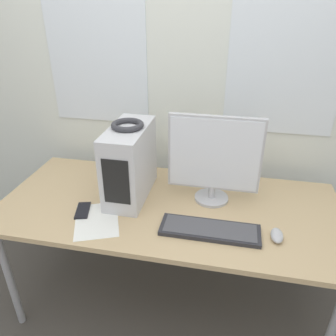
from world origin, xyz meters
The scene contains 9 objects.
wall_back centered at (0.00, 0.95, 1.35)m, with size 8.00×0.07×2.70m.
desk centered at (0.00, 0.41, 0.68)m, with size 1.82×0.82×0.73m.
pc_tower centered at (-0.23, 0.47, 0.93)m, with size 0.19×0.43×0.40m.
headphones centered at (-0.23, 0.47, 1.15)m, with size 0.17×0.17×0.03m.
monitor_main centered at (0.22, 0.51, 0.99)m, with size 0.48×0.18×0.48m.
keyboard centered at (0.24, 0.22, 0.75)m, with size 0.47×0.16×0.02m.
mouse centered at (0.54, 0.24, 0.75)m, with size 0.06×0.11×0.04m.
cell_phone centered at (-0.42, 0.26, 0.74)m, with size 0.10×0.16×0.01m.
paper_sheet_left centered at (-0.32, 0.20, 0.74)m, with size 0.31×0.35×0.00m.
Camera 1 is at (0.30, -1.03, 1.73)m, focal length 35.00 mm.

